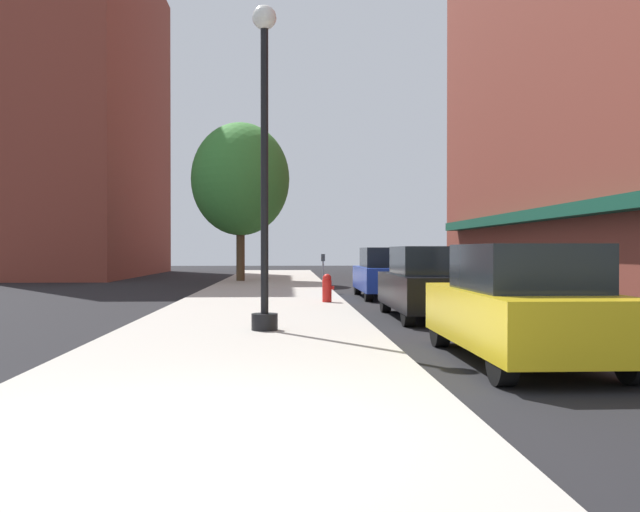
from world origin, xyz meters
The scene contains 11 objects.
ground_plane centered at (4.00, 18.00, 0.00)m, with size 90.00×90.00×0.00m, color black.
sidewalk_slab centered at (0.00, 19.00, 0.06)m, with size 4.80×50.00×0.12m, color #A8A399.
building_right_brick centered at (14.99, 22.00, 11.56)m, with size 6.80×40.00×23.17m.
building_far_background centered at (-11.01, 37.00, 9.83)m, with size 6.80×18.00×19.70m.
lamppost centered at (0.32, 7.03, 3.20)m, with size 0.48×0.48×5.90m.
fire_hydrant centered at (1.85, 13.63, 0.52)m, with size 0.33×0.26×0.79m.
parking_meter_near centered at (2.05, 19.53, 0.95)m, with size 0.14×0.09×1.31m.
tree_near centered at (-1.49, 27.06, 4.94)m, with size 4.66×4.66×7.51m.
car_yellow centered at (4.00, 3.96, 0.81)m, with size 1.80×4.30×1.66m.
car_black centered at (4.00, 10.07, 0.81)m, with size 1.80×4.30×1.66m.
car_blue centered at (4.00, 16.87, 0.81)m, with size 1.80×4.30×1.66m.
Camera 1 is at (0.73, -5.32, 1.58)m, focal length 38.05 mm.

